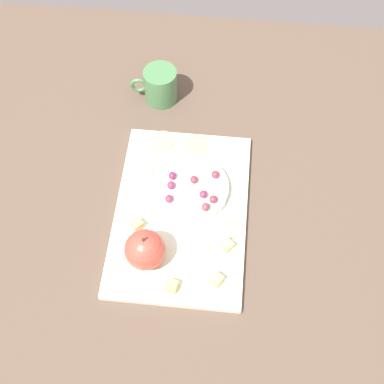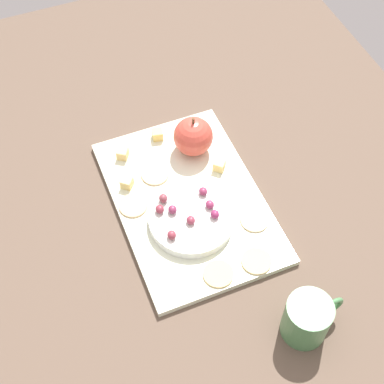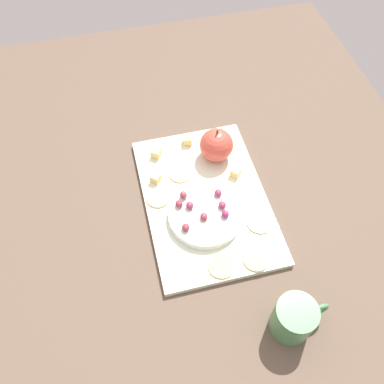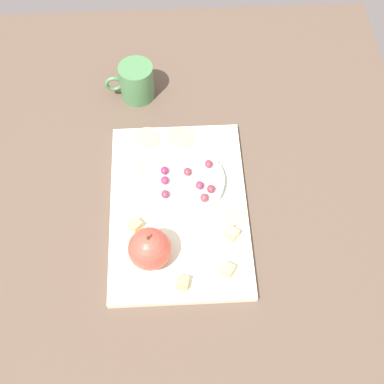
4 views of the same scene
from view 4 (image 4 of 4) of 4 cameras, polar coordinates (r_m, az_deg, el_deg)
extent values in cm
cube|color=brown|center=(103.92, -2.65, -4.62)|extent=(125.72, 102.87, 4.41)
cube|color=silver|center=(103.56, -1.42, -1.65)|extent=(38.73, 26.09, 1.32)
cylinder|color=white|center=(104.79, -0.76, 1.11)|extent=(15.42, 15.42, 1.90)
sphere|color=#D14A3B|center=(94.59, -4.50, -6.01)|extent=(7.67, 7.67, 7.67)
cylinder|color=brown|center=(90.65, -4.68, -4.77)|extent=(0.50, 0.50, 1.20)
cube|color=#F0C775|center=(95.91, 3.78, -8.22)|extent=(2.80, 2.80, 2.03)
cube|color=#F3D56A|center=(94.74, -1.01, -9.59)|extent=(2.41, 2.41, 2.03)
cube|color=#E9C36E|center=(100.09, -6.01, -3.68)|extent=(2.86, 2.86, 2.03)
cube|color=#E7CE7A|center=(99.09, 4.28, -4.47)|extent=(2.85, 2.85, 2.03)
cylinder|color=#DABC7A|center=(112.15, -1.16, 5.81)|extent=(5.29, 5.29, 0.40)
cylinder|color=#D2B47D|center=(112.44, -4.79, 5.74)|extent=(5.29, 5.29, 0.40)
cylinder|color=#D7BA8E|center=(108.07, -6.55, 2.43)|extent=(5.29, 5.29, 0.40)
cylinder|color=#E1B581|center=(102.13, 4.25, -2.30)|extent=(5.29, 5.29, 0.40)
cylinder|color=#DDB589|center=(99.18, 0.95, -5.10)|extent=(5.29, 5.29, 0.40)
ellipsoid|color=#893241|center=(101.91, 2.01, 0.33)|extent=(1.71, 1.53, 1.48)
ellipsoid|color=#882853|center=(104.34, -2.77, 2.30)|extent=(1.71, 1.53, 1.47)
ellipsoid|color=#88304F|center=(101.41, -3.12, -0.24)|extent=(1.71, 1.53, 1.38)
ellipsoid|color=brown|center=(105.14, 1.76, 2.99)|extent=(1.71, 1.53, 1.48)
ellipsoid|color=#8D3054|center=(103.09, -3.09, 1.24)|extent=(1.71, 1.53, 1.43)
ellipsoid|color=#883345|center=(104.10, -0.49, 2.17)|extent=(1.71, 1.53, 1.38)
ellipsoid|color=#843050|center=(102.31, 0.81, 0.73)|extent=(1.71, 1.53, 1.49)
ellipsoid|color=brown|center=(100.76, 1.30, -0.60)|extent=(1.71, 1.53, 1.60)
cylinder|color=#497E4C|center=(119.43, -5.85, 11.54)|extent=(7.41, 7.41, 8.26)
torus|color=#497E4C|center=(119.56, -8.23, 11.26)|extent=(1.14, 4.05, 4.00)
camera|label=1|loc=(0.09, 106.94, 30.05)|focal=49.73mm
camera|label=2|loc=(1.12, 15.71, 56.17)|focal=53.65mm
camera|label=3|loc=(1.02, 8.38, 49.48)|focal=38.32mm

